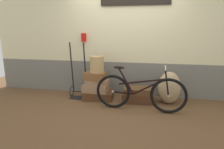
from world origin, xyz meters
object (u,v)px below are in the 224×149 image
bicycle (139,93)px  suitcase_0 (98,95)px  suitcase_1 (96,88)px  burlap_sack (169,88)px  suitcase_5 (139,90)px  suitcase_4 (138,97)px  wicker_basket (97,64)px  suitcase_3 (95,76)px  suitcase_2 (98,82)px  luggage_trolley (79,84)px

bicycle → suitcase_0: bearing=153.2°
suitcase_1 → bicycle: (1.02, -0.46, 0.10)m
burlap_sack → bicycle: (-0.60, -0.52, 0.02)m
suitcase_5 → suitcase_4: bearing=142.2°
wicker_basket → burlap_sack: bearing=2.1°
suitcase_3 → wicker_basket: bearing=37.0°
suitcase_5 → burlap_sack: 0.65m
suitcase_2 → suitcase_4: 0.98m
suitcase_0 → suitcase_2: 0.32m
suitcase_4 → luggage_trolley: luggage_trolley is taller
suitcase_3 → burlap_sack: burlap_sack is taller
suitcase_0 → bicycle: 1.13m
bicycle → luggage_trolley: bearing=160.1°
suitcase_1 → suitcase_4: (0.97, 0.03, -0.17)m
suitcase_1 → burlap_sack: 1.63m
burlap_sack → suitcase_0: bearing=-178.9°
suitcase_1 → suitcase_3: 0.28m
suitcase_2 → suitcase_4: bearing=0.6°
suitcase_0 → burlap_sack: burlap_sack is taller
burlap_sack → bicycle: 0.80m
suitcase_4 → luggage_trolley: (-1.41, 0.05, 0.22)m
suitcase_3 → bicycle: size_ratio=0.26×
wicker_basket → suitcase_0: bearing=65.7°
suitcase_2 → bicycle: bicycle is taller
suitcase_2 → suitcase_5: suitcase_2 is taller
suitcase_4 → burlap_sack: 0.70m
suitcase_1 → suitcase_2: (0.04, 0.01, 0.14)m
suitcase_5 → bicycle: (0.04, -0.48, 0.10)m
suitcase_1 → suitcase_4: 0.98m
suitcase_4 → bicycle: bicycle is taller
suitcase_0 → wicker_basket: size_ratio=1.81×
wicker_basket → luggage_trolley: (-0.47, 0.07, -0.49)m
suitcase_3 → suitcase_4: (0.97, 0.04, -0.45)m
suitcase_1 → burlap_sack: size_ratio=0.80×
suitcase_0 → suitcase_2: bearing=-113.3°
suitcase_1 → suitcase_4: size_ratio=0.82×
bicycle → wicker_basket: bearing=154.9°
suitcase_3 → wicker_basket: 0.27m
suitcase_0 → burlap_sack: (1.58, 0.03, 0.26)m
suitcase_0 → suitcase_2: suitcase_2 is taller
suitcase_0 → suitcase_5: bearing=-6.0°
suitcase_0 → suitcase_5: suitcase_5 is taller
suitcase_0 → suitcase_3: (-0.05, -0.05, 0.46)m
suitcase_0 → suitcase_3: 0.46m
suitcase_0 → suitcase_5: (0.93, -0.01, 0.17)m
suitcase_0 → suitcase_4: suitcase_4 is taller
suitcase_1 → suitcase_4: bearing=5.6°
suitcase_4 → suitcase_0: bearing=176.2°
suitcase_2 → suitcase_3: suitcase_3 is taller
suitcase_3 → burlap_sack: 1.64m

